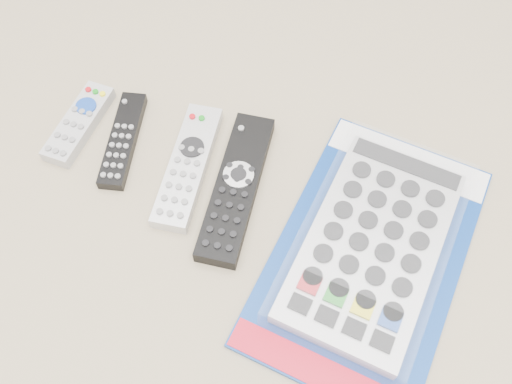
% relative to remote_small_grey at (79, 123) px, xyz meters
% --- Properties ---
extents(remote_small_grey, '(0.06, 0.15, 0.02)m').
position_rel_remote_small_grey_xyz_m(remote_small_grey, '(0.00, 0.00, 0.00)').
color(remote_small_grey, '#A7A7A9').
rests_on(remote_small_grey, ground).
extents(remote_slim_black, '(0.06, 0.17, 0.02)m').
position_rel_remote_small_grey_xyz_m(remote_slim_black, '(0.07, -0.01, -0.00)').
color(remote_slim_black, black).
rests_on(remote_slim_black, ground).
extents(remote_silver_dvd, '(0.06, 0.20, 0.02)m').
position_rel_remote_small_grey_xyz_m(remote_silver_dvd, '(0.18, -0.03, 0.00)').
color(remote_silver_dvd, silver).
rests_on(remote_silver_dvd, ground).
extents(remote_large_black, '(0.06, 0.23, 0.03)m').
position_rel_remote_small_grey_xyz_m(remote_large_black, '(0.25, -0.05, 0.00)').
color(remote_large_black, black).
rests_on(remote_large_black, ground).
extents(jumbo_remote_packaged, '(0.29, 0.41, 0.05)m').
position_rel_remote_small_grey_xyz_m(jumbo_remote_packaged, '(0.45, -0.09, 0.01)').
color(jumbo_remote_packaged, navy).
rests_on(jumbo_remote_packaged, ground).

